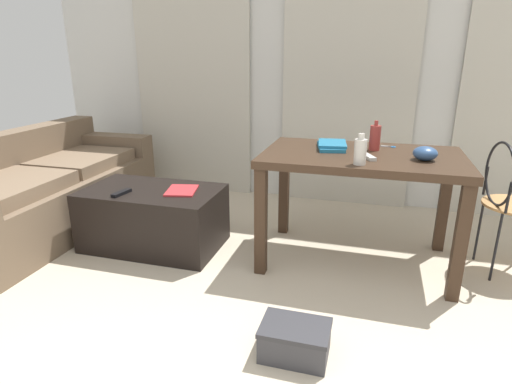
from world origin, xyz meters
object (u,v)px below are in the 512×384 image
tv_remote_on_table (368,157)px  scissors (390,147)px  book_stack (331,145)px  bottle_near (375,138)px  bowl (425,153)px  coffee_table (154,218)px  magazine (182,190)px  craft_table (361,170)px  wire_chair (508,194)px  bottle_far (360,151)px  shoebox (295,340)px  tv_remote_primary (121,193)px  couch (41,192)px

tv_remote_on_table → scissors: tv_remote_on_table is taller
book_stack → tv_remote_on_table: size_ratio=1.94×
bottle_near → bowl: bearing=-34.4°
coffee_table → tv_remote_on_table: tv_remote_on_table is taller
bottle_near → magazine: bottle_near is taller
craft_table → wire_chair: 0.91m
bottle_near → bottle_far: (-0.07, -0.41, -0.01)m
book_stack → shoebox: (-0.00, -1.16, -0.69)m
bottle_near → tv_remote_on_table: bottle_near is taller
tv_remote_on_table → bottle_near: bearing=57.5°
tv_remote_on_table → magazine: (-1.25, -0.02, -0.32)m
coffee_table → bottle_near: bottle_near is taller
coffee_table → book_stack: size_ratio=3.10×
coffee_table → book_stack: 1.38m
craft_table → tv_remote_primary: (-1.58, -0.32, -0.20)m
craft_table → magazine: size_ratio=5.00×
book_stack → magazine: 1.08m
couch → craft_table: (2.47, 0.11, 0.34)m
magazine → bottle_far: bearing=-19.7°
bottle_far → tv_remote_primary: size_ratio=1.09×
magazine → shoebox: bearing=-55.4°
craft_table → magazine: (-1.21, -0.15, -0.20)m
bowl → tv_remote_on_table: (-0.33, -0.04, -0.03)m
bottle_far → bowl: (0.37, 0.21, -0.04)m
coffee_table → shoebox: size_ratio=3.02×
couch → book_stack: book_stack is taller
bottle_near → magazine: (-1.28, -0.27, -0.40)m
couch → shoebox: 2.46m
scissors → shoebox: bearing=-106.3°
scissors → tv_remote_primary: (-1.76, -0.57, -0.31)m
wire_chair → shoebox: (-1.11, -1.17, -0.45)m
craft_table → tv_remote_on_table: tv_remote_on_table is taller
shoebox → coffee_table: bearing=143.8°
bottle_far → book_stack: (-0.20, 0.38, -0.06)m
wire_chair → book_stack: (-1.11, -0.01, 0.24)m
book_stack → scissors: 0.41m
bottle_far → couch: bearing=175.9°
shoebox → scissors: bearing=73.7°
coffee_table → bottle_far: (1.44, -0.12, 0.62)m
bowl → coffee_table: bearing=-177.3°
bowl → book_stack: bowl is taller
tv_remote_on_table → magazine: tv_remote_on_table is taller
shoebox → bottle_far: bearing=75.2°
craft_table → bottle_near: 0.24m
tv_remote_on_table → tv_remote_primary: (-1.62, -0.20, -0.32)m
coffee_table → bowl: bearing=2.7°
scissors → magazine: 1.47m
book_stack → craft_table: bearing=-24.3°
bottle_far → tv_remote_on_table: size_ratio=1.10×
craft_table → wire_chair: bearing=6.7°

